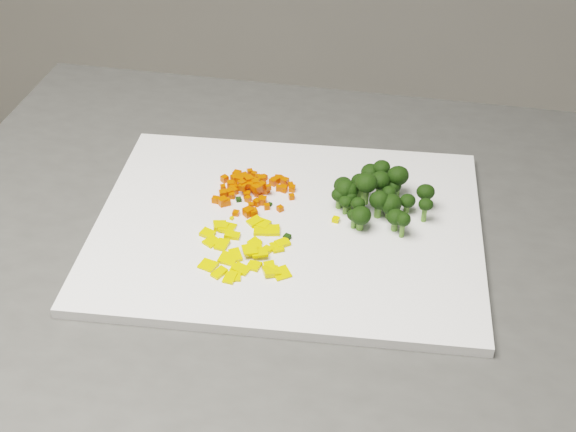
% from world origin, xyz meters
% --- Properties ---
extents(cutting_board, '(0.46, 0.38, 0.01)m').
position_xyz_m(cutting_board, '(0.06, 0.58, 0.91)').
color(cutting_board, white).
rests_on(cutting_board, counter_block).
extents(carrot_pile, '(0.09, 0.09, 0.03)m').
position_xyz_m(carrot_pile, '(0.00, 0.62, 0.92)').
color(carrot_pile, '#DC3902').
rests_on(carrot_pile, cutting_board).
extents(pepper_pile, '(0.11, 0.11, 0.02)m').
position_xyz_m(pepper_pile, '(0.03, 0.53, 0.92)').
color(pepper_pile, yellow).
rests_on(pepper_pile, cutting_board).
extents(broccoli_pile, '(0.11, 0.11, 0.05)m').
position_xyz_m(broccoli_pile, '(0.15, 0.62, 0.94)').
color(broccoli_pile, black).
rests_on(broccoli_pile, cutting_board).
extents(carrot_cube_0, '(0.01, 0.01, 0.01)m').
position_xyz_m(carrot_cube_0, '(0.02, 0.63, 0.91)').
color(carrot_cube_0, '#DC3902').
rests_on(carrot_cube_0, carrot_pile).
extents(carrot_cube_1, '(0.01, 0.01, 0.01)m').
position_xyz_m(carrot_cube_1, '(-0.01, 0.63, 0.92)').
color(carrot_cube_1, '#DC3902').
rests_on(carrot_cube_1, carrot_pile).
extents(carrot_cube_2, '(0.01, 0.01, 0.01)m').
position_xyz_m(carrot_cube_2, '(0.05, 0.64, 0.91)').
color(carrot_cube_2, '#DC3902').
rests_on(carrot_cube_2, carrot_pile).
extents(carrot_cube_3, '(0.01, 0.01, 0.01)m').
position_xyz_m(carrot_cube_3, '(-0.02, 0.61, 0.91)').
color(carrot_cube_3, '#DC3902').
rests_on(carrot_cube_3, carrot_pile).
extents(carrot_cube_4, '(0.01, 0.01, 0.01)m').
position_xyz_m(carrot_cube_4, '(0.01, 0.65, 0.91)').
color(carrot_cube_4, '#DC3902').
rests_on(carrot_cube_4, carrot_pile).
extents(carrot_cube_5, '(0.01, 0.01, 0.01)m').
position_xyz_m(carrot_cube_5, '(-0.02, 0.61, 0.92)').
color(carrot_cube_5, '#DC3902').
rests_on(carrot_cube_5, carrot_pile).
extents(carrot_cube_6, '(0.01, 0.01, 0.01)m').
position_xyz_m(carrot_cube_6, '(-0.03, 0.62, 0.91)').
color(carrot_cube_6, '#DC3902').
rests_on(carrot_cube_6, carrot_pile).
extents(carrot_cube_7, '(0.01, 0.01, 0.01)m').
position_xyz_m(carrot_cube_7, '(-0.01, 0.62, 0.92)').
color(carrot_cube_7, '#DC3902').
rests_on(carrot_cube_7, carrot_pile).
extents(carrot_cube_8, '(0.01, 0.01, 0.01)m').
position_xyz_m(carrot_cube_8, '(0.03, 0.66, 0.91)').
color(carrot_cube_8, '#DC3902').
rests_on(carrot_cube_8, carrot_pile).
extents(carrot_cube_9, '(0.01, 0.01, 0.01)m').
position_xyz_m(carrot_cube_9, '(0.01, 0.58, 0.92)').
color(carrot_cube_9, '#DC3902').
rests_on(carrot_cube_9, carrot_pile).
extents(carrot_cube_10, '(0.01, 0.01, 0.01)m').
position_xyz_m(carrot_cube_10, '(0.01, 0.65, 0.92)').
color(carrot_cube_10, '#DC3902').
rests_on(carrot_cube_10, carrot_pile).
extents(carrot_cube_11, '(0.01, 0.01, 0.01)m').
position_xyz_m(carrot_cube_11, '(-0.03, 0.61, 0.92)').
color(carrot_cube_11, '#DC3902').
rests_on(carrot_cube_11, carrot_pile).
extents(carrot_cube_12, '(0.01, 0.01, 0.01)m').
position_xyz_m(carrot_cube_12, '(-0.00, 0.63, 0.92)').
color(carrot_cube_12, '#DC3902').
rests_on(carrot_cube_12, carrot_pile).
extents(carrot_cube_13, '(0.01, 0.01, 0.01)m').
position_xyz_m(carrot_cube_13, '(0.02, 0.65, 0.92)').
color(carrot_cube_13, '#DC3902').
rests_on(carrot_cube_13, carrot_pile).
extents(carrot_cube_14, '(0.01, 0.01, 0.01)m').
position_xyz_m(carrot_cube_14, '(0.01, 0.63, 0.92)').
color(carrot_cube_14, '#DC3902').
rests_on(carrot_cube_14, carrot_pile).
extents(carrot_cube_15, '(0.01, 0.01, 0.01)m').
position_xyz_m(carrot_cube_15, '(-0.00, 0.62, 0.92)').
color(carrot_cube_15, '#DC3902').
rests_on(carrot_cube_15, carrot_pile).
extents(carrot_cube_16, '(0.01, 0.01, 0.01)m').
position_xyz_m(carrot_cube_16, '(-0.02, 0.63, 0.92)').
color(carrot_cube_16, '#DC3902').
rests_on(carrot_cube_16, carrot_pile).
extents(carrot_cube_17, '(0.01, 0.01, 0.01)m').
position_xyz_m(carrot_cube_17, '(0.05, 0.62, 0.91)').
color(carrot_cube_17, '#DC3902').
rests_on(carrot_cube_17, carrot_pile).
extents(carrot_cube_18, '(0.01, 0.01, 0.01)m').
position_xyz_m(carrot_cube_18, '(-0.01, 0.65, 0.92)').
color(carrot_cube_18, '#DC3902').
rests_on(carrot_cube_18, carrot_pile).
extents(carrot_cube_19, '(0.01, 0.01, 0.01)m').
position_xyz_m(carrot_cube_19, '(0.02, 0.63, 0.92)').
color(carrot_cube_19, '#DC3902').
rests_on(carrot_cube_19, carrot_pile).
extents(carrot_cube_20, '(0.01, 0.01, 0.01)m').
position_xyz_m(carrot_cube_20, '(0.00, 0.63, 0.92)').
color(carrot_cube_20, '#DC3902').
rests_on(carrot_cube_20, carrot_pile).
extents(carrot_cube_21, '(0.01, 0.01, 0.01)m').
position_xyz_m(carrot_cube_21, '(-0.02, 0.63, 0.91)').
color(carrot_cube_21, '#DC3902').
rests_on(carrot_cube_21, carrot_pile).
extents(carrot_cube_22, '(0.01, 0.01, 0.01)m').
position_xyz_m(carrot_cube_22, '(-0.01, 0.66, 0.91)').
color(carrot_cube_22, '#DC3902').
rests_on(carrot_cube_22, carrot_pile).
extents(carrot_cube_23, '(0.01, 0.01, 0.01)m').
position_xyz_m(carrot_cube_23, '(0.01, 0.64, 0.91)').
color(carrot_cube_23, '#DC3902').
rests_on(carrot_cube_23, carrot_pile).
extents(carrot_cube_24, '(0.01, 0.01, 0.01)m').
position_xyz_m(carrot_cube_24, '(0.01, 0.62, 0.92)').
color(carrot_cube_24, '#DC3902').
rests_on(carrot_cube_24, carrot_pile).
extents(carrot_cube_25, '(0.01, 0.01, 0.01)m').
position_xyz_m(carrot_cube_25, '(-0.03, 0.60, 0.91)').
color(carrot_cube_25, '#DC3902').
rests_on(carrot_cube_25, carrot_pile).
extents(carrot_cube_26, '(0.01, 0.01, 0.01)m').
position_xyz_m(carrot_cube_26, '(-0.01, 0.64, 0.92)').
color(carrot_cube_26, '#DC3902').
rests_on(carrot_cube_26, carrot_pile).
extents(carrot_cube_27, '(0.01, 0.01, 0.01)m').
position_xyz_m(carrot_cube_27, '(0.02, 0.61, 0.92)').
color(carrot_cube_27, '#DC3902').
rests_on(carrot_cube_27, carrot_pile).
extents(carrot_cube_28, '(0.01, 0.01, 0.01)m').
position_xyz_m(carrot_cube_28, '(0.01, 0.63, 0.92)').
color(carrot_cube_28, '#DC3902').
rests_on(carrot_cube_28, carrot_pile).
extents(carrot_cube_29, '(0.01, 0.01, 0.01)m').
position_xyz_m(carrot_cube_29, '(0.00, 0.63, 0.92)').
color(carrot_cube_29, '#DC3902').
rests_on(carrot_cube_29, carrot_pile).
extents(carrot_cube_30, '(0.01, 0.01, 0.01)m').
position_xyz_m(carrot_cube_30, '(0.04, 0.65, 0.92)').
color(carrot_cube_30, '#DC3902').
rests_on(carrot_cube_30, carrot_pile).
extents(carrot_cube_31, '(0.01, 0.01, 0.01)m').
position_xyz_m(carrot_cube_31, '(0.02, 0.61, 0.91)').
color(carrot_cube_31, '#DC3902').
rests_on(carrot_cube_31, carrot_pile).
extents(carrot_cube_32, '(0.01, 0.01, 0.01)m').
position_xyz_m(carrot_cube_32, '(0.01, 0.62, 0.92)').
color(carrot_cube_32, '#DC3902').
rests_on(carrot_cube_32, carrot_pile).
extents(carrot_cube_33, '(0.01, 0.01, 0.01)m').
position_xyz_m(carrot_cube_33, '(0.01, 0.60, 0.91)').
color(carrot_cube_33, '#DC3902').
rests_on(carrot_cube_33, carrot_pile).
extents(carrot_cube_34, '(0.01, 0.01, 0.01)m').
position_xyz_m(carrot_cube_34, '(-0.02, 0.64, 0.92)').
color(carrot_cube_34, '#DC3902').
rests_on(carrot_cube_34, carrot_pile).
extents(carrot_cube_35, '(0.01, 0.01, 0.01)m').
position_xyz_m(carrot_cube_35, '(0.01, 0.63, 0.92)').
color(carrot_cube_35, '#DC3902').
rests_on(carrot_cube_35, carrot_pile).
extents(carrot_cube_36, '(0.01, 0.01, 0.01)m').
position_xyz_m(carrot_cube_36, '(0.03, 0.66, 0.91)').
color(carrot_cube_36, '#DC3902').
rests_on(carrot_cube_36, carrot_pile).
extents(carrot_cube_37, '(0.01, 0.01, 0.01)m').
position_xyz_m(carrot_cube_37, '(-0.01, 0.63, 0.91)').
color(carrot_cube_37, '#DC3902').
rests_on(carrot_cube_37, carrot_pile).
extents(carrot_cube_38, '(0.01, 0.01, 0.01)m').
position_xyz_m(carrot_cube_38, '(-0.01, 0.62, 0.92)').
color(carrot_cube_38, '#DC3902').
rests_on(carrot_cube_38, carrot_pile).
extents(carrot_cube_39, '(0.01, 0.01, 0.01)m').
position_xyz_m(carrot_cube_39, '(-0.02, 0.62, 0.91)').
color(carrot_cube_39, '#DC3902').
rests_on(carrot_cube_39, carrot_pile).
extents(carrot_cube_40, '(0.01, 0.01, 0.01)m').
position_xyz_m(carrot_cube_40, '(-0.01, 0.65, 0.92)').
color(carrot_cube_40, '#DC3902').
rests_on(carrot_cube_40, carrot_pile).
extents(carrot_cube_41, '(0.01, 0.01, 0.01)m').
position_xyz_m(carrot_cube_41, '(0.04, 0.65, 0.91)').
color(carrot_cube_41, '#DC3902').
rests_on(carrot_cube_41, carrot_pile).
extents(carrot_cube_42, '(0.01, 0.01, 0.01)m').
position_xyz_m(carrot_cube_42, '(0.04, 0.60, 0.91)').
color(carrot_cube_42, '#DC3902').
rests_on(carrot_cube_42, carrot_pile).
extents(carrot_cube_43, '(0.01, 0.01, 0.01)m').
position_xyz_m(carrot_cube_43, '(0.00, 0.61, 0.91)').
color(carrot_cube_43, '#DC3902').
rests_on(carrot_cube_43, carrot_pile).
extents(carrot_cube_44, '(0.01, 0.01, 0.01)m').
position_xyz_m(carrot_cube_44, '(-0.00, 0.66, 0.91)').
color(carrot_cube_44, '#DC3902').
rests_on(carrot_cube_44, carrot_pile).
extents(carrot_cube_45, '(0.01, 0.01, 0.01)m').
position_xyz_m(carrot_cube_45, '(-0.02, 0.62, 0.91)').
color(carrot_cube_45, '#DC3902').
rests_on(carrot_cube_45, carrot_pile).
extents(carrot_cube_46, '(0.01, 0.01, 0.01)m').
position_xyz_m(carrot_cube_46, '(-0.01, 0.63, 0.91)').
color(carrot_cube_46, '#DC3902').
rests_on(carrot_cube_46, carrot_pile).
extents(carrot_cube_47, '(0.01, 0.01, 0.01)m').
position_xyz_m(carrot_cube_47, '(-0.02, 0.61, 0.91)').
color(carrot_cube_47, '#DC3902').
rests_on(carrot_cube_47, carrot_pile).
extents(carrot_cube_48, '(0.01, 0.01, 0.01)m').
position_xyz_m(carrot_cube_48, '(0.03, 0.60, 0.91)').
color(carrot_cube_48, '#DC3902').
rests_on(carrot_cube_48, carrot_pile).
extents(carrot_cube_49, '(0.01, 0.01, 0.01)m').
position_xyz_m(carrot_cube_49, '(0.00, 0.65, 0.91)').
color(carrot_cube_49, '#DC3902').
rests_on(carrot_cube_49, carrot_pile).
extents(carrot_cube_50, '(0.01, 0.01, 0.01)m').
position_xyz_m(carrot_cube_50, '(0.02, 0.65, 0.92)').
color(carrot_cube_50, '#DC3902').
rests_on(carrot_cube_50, carrot_pile).
extents(carrot_cube_51, '(0.01, 0.01, 0.01)m').
position_xyz_m(carrot_cube_51, '(0.00, 0.62, 0.92)').
color(carrot_cube_51, '#DC3902').
rests_on(carrot_cube_51, carrot_pile).
extents(carrot_cube_52, '(0.01, 0.01, 0.01)m').
position_xyz_m(carrot_cube_52, '(-0.02, 0.65, 0.92)').
color(carrot_cube_52, '#DC3902').
rests_on(carrot_cube_52, carrot_pile).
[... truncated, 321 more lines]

